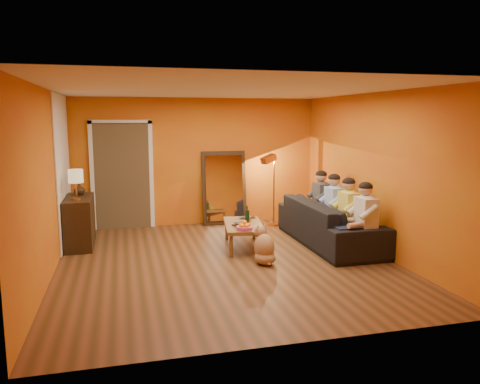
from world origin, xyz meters
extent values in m
cube|color=brown|center=(0.00, 0.00, 0.00)|extent=(5.00, 5.50, 0.00)
cube|color=white|center=(0.00, 0.00, 2.60)|extent=(5.00, 5.50, 0.00)
cube|color=#BE4716|center=(0.00, 2.75, 1.30)|extent=(5.00, 0.00, 2.60)
cube|color=#BE4716|center=(-2.50, 0.00, 1.30)|extent=(0.00, 5.50, 2.60)
cube|color=#BE4716|center=(2.50, 0.00, 1.30)|extent=(0.00, 5.50, 2.60)
cube|color=white|center=(-2.48, 1.75, 1.30)|extent=(0.02, 1.90, 2.58)
cube|color=#3F2D19|center=(-1.50, 2.83, 1.05)|extent=(1.06, 0.30, 2.10)
cube|color=white|center=(-2.07, 2.71, 1.05)|extent=(0.08, 0.06, 2.20)
cube|color=white|center=(-0.93, 2.71, 1.05)|extent=(0.08, 0.06, 2.20)
cube|color=white|center=(-1.50, 2.71, 2.12)|extent=(1.22, 0.06, 0.08)
cube|color=#2F200F|center=(0.55, 2.63, 0.76)|extent=(0.92, 0.27, 1.51)
cube|color=white|center=(0.55, 2.59, 0.76)|extent=(0.78, 0.21, 1.35)
cube|color=#2F200F|center=(-2.24, 1.55, 0.42)|extent=(0.44, 1.18, 0.85)
imported|color=black|center=(2.00, 0.61, 0.38)|extent=(2.59, 1.01, 0.76)
cylinder|color=black|center=(0.51, 0.66, 0.58)|extent=(0.07, 0.07, 0.31)
imported|color=#B27F3F|center=(0.58, 0.83, 0.47)|extent=(0.13, 0.13, 0.10)
imported|color=black|center=(0.64, 1.06, 0.43)|extent=(0.32, 0.22, 0.02)
imported|color=#2F200F|center=(0.28, 0.51, 0.43)|extent=(0.27, 0.31, 0.02)
imported|color=#A11E12|center=(0.29, 0.52, 0.45)|extent=(0.21, 0.26, 0.02)
imported|color=black|center=(0.28, 0.50, 0.47)|extent=(0.18, 0.22, 0.02)
imported|color=#2F200F|center=(-2.24, 1.80, 0.95)|extent=(0.19, 0.19, 0.20)
camera|label=1|loc=(-1.50, -6.78, 2.18)|focal=35.00mm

